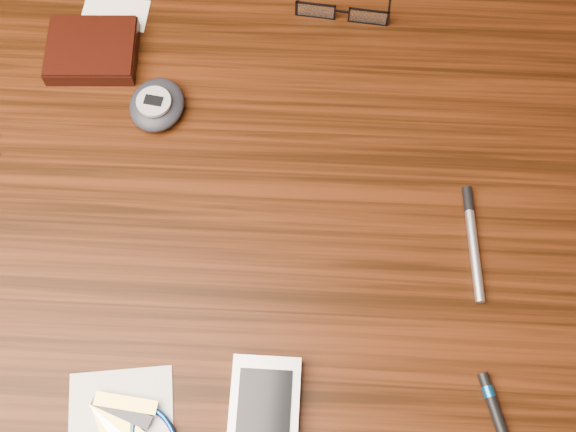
# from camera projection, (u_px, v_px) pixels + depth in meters

# --- Properties ---
(ground) EXTENTS (3.80, 3.80, 0.00)m
(ground) POSITION_uv_depth(u_px,v_px,m) (265.00, 368.00, 1.44)
(ground) COLOR #472814
(ground) RESTS_ON ground
(desk) EXTENTS (1.00, 0.70, 0.75)m
(desk) POSITION_uv_depth(u_px,v_px,m) (248.00, 262.00, 0.84)
(desk) COLOR #361708
(desk) RESTS_ON ground
(wallet_and_card) EXTENTS (0.11, 0.13, 0.02)m
(wallet_and_card) POSITION_uv_depth(u_px,v_px,m) (92.00, 49.00, 0.82)
(wallet_and_card) COLOR black
(wallet_and_card) RESTS_ON desk
(eyeglasses) EXTENTS (0.12, 0.12, 0.02)m
(eyeglasses) POSITION_uv_depth(u_px,v_px,m) (342.00, 10.00, 0.84)
(eyeglasses) COLOR black
(eyeglasses) RESTS_ON desk
(pda_phone) EXTENTS (0.06, 0.12, 0.02)m
(pda_phone) POSITION_uv_depth(u_px,v_px,m) (263.00, 422.00, 0.66)
(pda_phone) COLOR #B8B8BC
(pda_phone) RESTS_ON desk
(pedometer) EXTENTS (0.07, 0.08, 0.03)m
(pedometer) POSITION_uv_depth(u_px,v_px,m) (157.00, 105.00, 0.79)
(pedometer) COLOR #21232B
(pedometer) RESTS_ON desk
(silver_pen) EXTENTS (0.02, 0.12, 0.01)m
(silver_pen) POSITION_uv_depth(u_px,v_px,m) (472.00, 234.00, 0.74)
(silver_pen) COLOR #B4B4B9
(silver_pen) RESTS_ON desk
(black_blue_pen) EXTENTS (0.03, 0.08, 0.01)m
(black_blue_pen) POSITION_uv_depth(u_px,v_px,m) (495.00, 412.00, 0.67)
(black_blue_pen) COLOR black
(black_blue_pen) RESTS_ON desk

